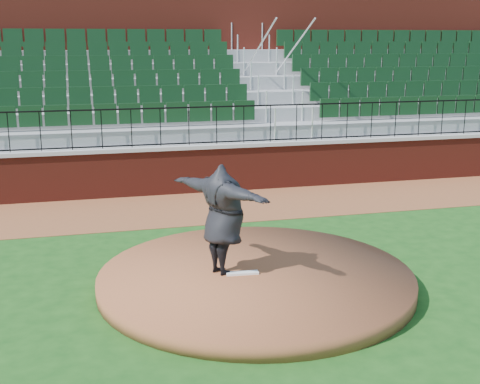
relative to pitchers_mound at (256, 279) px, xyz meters
name	(u,v)px	position (x,y,z in m)	size (l,w,h in m)	color
ground	(262,288)	(0.08, -0.11, -0.12)	(90.00, 90.00, 0.00)	#164614
warning_track	(201,207)	(0.08, 5.29, -0.12)	(34.00, 3.20, 0.01)	brown
field_wall	(190,171)	(0.08, 6.89, 0.47)	(34.00, 0.35, 1.20)	maroon
wall_cap	(189,147)	(0.08, 6.89, 1.12)	(34.00, 0.45, 0.10)	#B7B7B7
wall_railing	(189,126)	(0.08, 6.89, 1.67)	(34.00, 0.05, 1.00)	black
seating_stands	(173,98)	(0.08, 9.61, 2.18)	(34.00, 5.10, 4.60)	gray
concourse_wall	(161,78)	(0.08, 12.41, 2.62)	(34.00, 0.50, 5.50)	maroon
pitchers_mound	(256,279)	(0.00, 0.00, 0.00)	(5.27, 5.27, 0.25)	brown
pitching_rubber	(242,273)	(-0.24, -0.04, 0.14)	(0.54, 0.13, 0.04)	white
pitcher	(223,219)	(-0.53, 0.12, 1.05)	(2.27, 0.62, 1.85)	black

